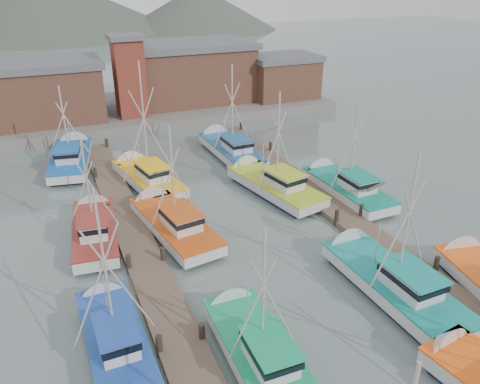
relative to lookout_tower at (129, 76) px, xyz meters
name	(u,v)px	position (x,y,z in m)	size (l,w,h in m)	color
ground	(294,289)	(2.00, -33.00, -5.55)	(260.00, 260.00, 0.00)	#51615E
dock_left	(151,275)	(-5.00, -28.96, -5.34)	(2.30, 46.00, 1.50)	#4D3B2F
dock_right	(357,227)	(9.00, -28.96, -5.34)	(2.30, 46.00, 1.50)	#4D3B2F
quay	(144,110)	(2.00, 4.00, -4.95)	(44.00, 16.00, 1.20)	slate
shed_left	(40,91)	(-9.00, 2.00, -1.21)	(12.72, 8.48, 6.20)	brown
shed_center	(190,71)	(8.00, 4.00, -0.86)	(14.84, 9.54, 6.90)	brown
shed_right	(282,76)	(19.00, 1.00, -1.71)	(8.48, 6.36, 5.20)	brown
lookout_tower	(129,76)	(0.00, 0.00, 0.00)	(3.60, 3.60, 8.50)	maroon
distant_hills	(24,36)	(-10.76, 89.59, -5.55)	(175.00, 140.00, 42.00)	#485446
boat_4	(256,347)	(-2.12, -36.80, -4.87)	(3.15, 8.59, 7.75)	#101A38
boat_5	(386,279)	(6.51, -34.98, -4.87)	(3.76, 9.81, 9.22)	#101A38
boat_6	(114,335)	(-7.76, -33.52, -4.87)	(3.61, 8.13, 8.95)	#101A38
boat_8	(171,222)	(-2.47, -24.27, -4.87)	(4.28, 9.69, 8.32)	#101A38
boat_9	(271,184)	(6.33, -21.36, -4.87)	(4.71, 10.00, 8.92)	#101A38
boat_10	(95,228)	(-7.24, -23.18, -4.87)	(3.50, 8.72, 7.53)	#101A38
boat_11	(343,186)	(11.27, -24.02, -4.87)	(3.58, 9.14, 8.71)	#101A38
boat_12	(146,177)	(-2.34, -16.17, -4.86)	(4.47, 9.53, 10.71)	#101A38
boat_13	(229,148)	(6.35, -12.68, -4.87)	(3.85, 9.97, 9.43)	#101A38
boat_14	(72,157)	(-7.42, -9.30, -4.87)	(4.62, 10.06, 8.09)	#101A38
gull_near	(365,190)	(0.27, -39.87, 3.72)	(1.54, 0.61, 0.24)	gray
gull_far	(266,130)	(2.79, -27.46, 1.76)	(1.55, 0.64, 0.24)	gray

